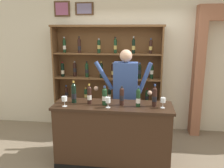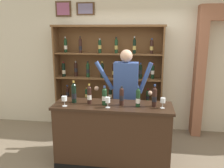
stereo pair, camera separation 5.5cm
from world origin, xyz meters
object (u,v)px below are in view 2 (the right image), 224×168
(tasting_bottle_bianco, at_px, (74,93))
(tasting_bottle_vin_santo, at_px, (122,96))
(tasting_bottle_grappa, at_px, (104,96))
(tasting_bottle_prosecco, at_px, (89,95))
(tasting_bottle_chianti, at_px, (138,98))
(wine_shelf, at_px, (108,76))
(shopkeeper, at_px, (126,88))
(wine_glass_center, at_px, (64,99))
(wine_glass_spare, at_px, (163,101))
(tasting_bottle_rosso, at_px, (154,97))
(wine_glass_left, at_px, (108,101))
(tasting_counter, at_px, (113,134))

(tasting_bottle_bianco, height_order, tasting_bottle_vin_santo, tasting_bottle_bianco)
(tasting_bottle_bianco, distance_m, tasting_bottle_grappa, 0.49)
(tasting_bottle_prosecco, bearing_deg, tasting_bottle_chianti, -2.55)
(wine_shelf, bearing_deg, tasting_bottle_prosecco, -93.50)
(shopkeeper, height_order, wine_glass_center, shopkeeper)
(tasting_bottle_bianco, relative_size, tasting_bottle_vin_santo, 1.18)
(tasting_bottle_vin_santo, xyz_separation_m, wine_glass_spare, (0.60, -0.05, -0.03))
(wine_glass_center, bearing_deg, tasting_bottle_rosso, 7.64)
(tasting_bottle_rosso, xyz_separation_m, wine_glass_left, (-0.67, -0.15, -0.04))
(tasting_bottle_grappa, bearing_deg, tasting_counter, 12.02)
(tasting_bottle_vin_santo, relative_size, wine_glass_left, 1.87)
(shopkeeper, distance_m, tasting_bottle_rosso, 0.74)
(shopkeeper, bearing_deg, wine_shelf, 120.34)
(tasting_bottle_vin_santo, bearing_deg, wine_shelf, 107.67)
(tasting_bottle_rosso, bearing_deg, shopkeeper, 129.53)
(tasting_bottle_vin_santo, bearing_deg, tasting_bottle_prosecco, 179.11)
(wine_glass_spare, bearing_deg, tasting_counter, 175.51)
(tasting_bottle_bianco, bearing_deg, wine_shelf, 75.60)
(tasting_bottle_bianco, relative_size, tasting_bottle_rosso, 1.03)
(wine_shelf, xyz_separation_m, wine_glass_left, (0.23, -1.45, -0.07))
(tasting_counter, bearing_deg, shopkeeper, 75.73)
(tasting_bottle_rosso, bearing_deg, wine_shelf, 124.63)
(wine_glass_spare, bearing_deg, tasting_bottle_grappa, 177.86)
(tasting_bottle_bianco, relative_size, wine_glass_spare, 2.25)
(tasting_bottle_rosso, xyz_separation_m, wine_glass_center, (-1.32, -0.18, -0.04))
(wine_glass_center, bearing_deg, wine_glass_left, 2.33)
(wine_shelf, height_order, tasting_bottle_bianco, wine_shelf)
(wine_shelf, height_order, tasting_counter, wine_shelf)
(tasting_counter, relative_size, tasting_bottle_prosecco, 5.79)
(tasting_bottle_bianco, bearing_deg, tasting_counter, -2.05)
(tasting_bottle_vin_santo, distance_m, tasting_bottle_rosso, 0.48)
(tasting_bottle_chianti, distance_m, wine_glass_left, 0.45)
(tasting_bottle_grappa, relative_size, tasting_bottle_rosso, 0.87)
(tasting_bottle_grappa, distance_m, tasting_bottle_rosso, 0.74)
(wine_shelf, relative_size, tasting_bottle_prosecco, 7.15)
(tasting_bottle_bianco, height_order, tasting_bottle_chianti, tasting_bottle_bianco)
(tasting_bottle_bianco, xyz_separation_m, tasting_bottle_prosecco, (0.25, -0.02, -0.01))
(shopkeeper, height_order, wine_glass_spare, shopkeeper)
(wine_shelf, relative_size, tasting_bottle_rosso, 6.62)
(shopkeeper, bearing_deg, wine_glass_left, -105.20)
(tasting_counter, xyz_separation_m, tasting_bottle_vin_santo, (0.13, -0.01, 0.63))
(tasting_counter, xyz_separation_m, tasting_bottle_grappa, (-0.12, -0.03, 0.63))
(tasting_bottle_bianco, distance_m, wine_glass_center, 0.22)
(tasting_bottle_grappa, bearing_deg, tasting_bottle_bianco, 174.44)
(tasting_bottle_bianco, bearing_deg, tasting_bottle_chianti, -3.01)
(tasting_bottle_prosecco, bearing_deg, wine_shelf, 86.50)
(tasting_counter, bearing_deg, wine_glass_center, -165.87)
(wine_glass_left, bearing_deg, wine_glass_spare, 6.60)
(tasting_bottle_chianti, relative_size, wine_glass_center, 2.04)
(shopkeeper, distance_m, wine_glass_left, 0.75)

